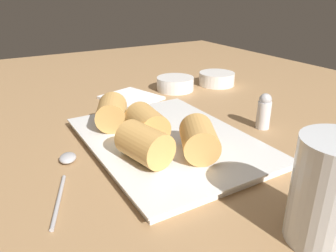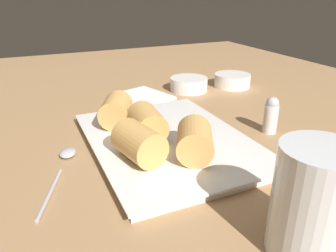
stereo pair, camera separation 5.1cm
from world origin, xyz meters
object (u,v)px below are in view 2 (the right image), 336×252
at_px(spoon, 64,161).
at_px(drinking_glass, 314,203).
at_px(serving_plate, 168,142).
at_px(dipping_bowl_near, 189,84).
at_px(napkin, 143,97).
at_px(dipping_bowl_far, 232,80).
at_px(salt_shaker, 271,115).

relative_size(spoon, drinking_glass, 1.46).
relative_size(serving_plate, dipping_bowl_near, 3.53).
xyz_separation_m(spoon, drinking_glass, (0.27, 0.19, 0.05)).
xyz_separation_m(serving_plate, drinking_glass, (0.26, 0.03, 0.05)).
relative_size(spoon, napkin, 1.13).
bearing_deg(serving_plate, drinking_glass, 6.15).
distance_m(serving_plate, dipping_bowl_far, 0.38).
height_order(spoon, drinking_glass, drinking_glass).
height_order(dipping_bowl_near, drinking_glass, drinking_glass).
relative_size(dipping_bowl_near, dipping_bowl_far, 1.00).
height_order(serving_plate, napkin, serving_plate).
relative_size(serving_plate, salt_shaker, 4.93).
bearing_deg(dipping_bowl_far, spoon, -62.56).
bearing_deg(serving_plate, salt_shaker, 82.75).
bearing_deg(salt_shaker, dipping_bowl_far, 158.46).
bearing_deg(napkin, dipping_bowl_far, 88.78).
bearing_deg(salt_shaker, dipping_bowl_near, -177.45).
bearing_deg(dipping_bowl_near, salt_shaker, 2.55).
height_order(spoon, napkin, spoon).
bearing_deg(dipping_bowl_near, dipping_bowl_far, 83.22).
distance_m(dipping_bowl_far, salt_shaker, 0.29).
distance_m(drinking_glass, salt_shaker, 0.29).
relative_size(dipping_bowl_far, spoon, 0.56).
relative_size(drinking_glass, salt_shaker, 1.71).
height_order(serving_plate, drinking_glass, drinking_glass).
bearing_deg(serving_plate, napkin, 168.97).
xyz_separation_m(serving_plate, napkin, (-0.25, 0.05, -0.00)).
distance_m(spoon, drinking_glass, 0.33).
height_order(dipping_bowl_far, salt_shaker, salt_shaker).
distance_m(dipping_bowl_far, drinking_glass, 0.57).
xyz_separation_m(serving_plate, dipping_bowl_far, (-0.24, 0.29, 0.01)).
bearing_deg(napkin, serving_plate, -11.03).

